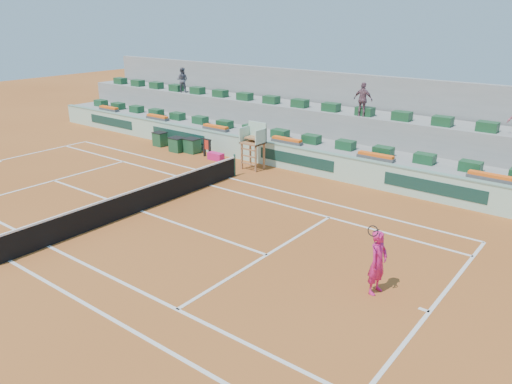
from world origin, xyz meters
TOP-DOWN VIEW (x-y plane):
  - ground at (0.00, 0.00)m, footprint 90.00×90.00m
  - seating_tier_lower at (0.00, 10.70)m, footprint 36.00×4.00m
  - seating_tier_upper at (0.00, 12.30)m, footprint 36.00×2.40m
  - stadium_back_wall at (0.00, 13.90)m, footprint 36.00×0.40m
  - player_bag at (-2.62, 7.44)m, footprint 0.92×0.41m
  - spectator_left at (-9.27, 11.61)m, footprint 0.97×0.88m
  - spectator_mid at (3.99, 11.41)m, footprint 1.02×0.43m
  - court_lines at (0.00, 0.00)m, footprint 23.89×11.09m
  - tennis_net at (0.00, 0.00)m, footprint 0.10×11.97m
  - advertising_hoarding at (0.02, 8.50)m, footprint 36.00×0.34m
  - umpire_chair at (0.00, 7.50)m, footprint 1.10×0.90m
  - seat_row_lower at (0.00, 9.80)m, footprint 32.90×0.60m
  - seat_row_upper at (0.00, 11.70)m, footprint 32.90×0.60m
  - flower_planters at (-1.50, 9.00)m, footprint 26.80×0.36m
  - drink_cooler_a at (-4.73, 7.76)m, footprint 0.85×0.74m
  - drink_cooler_b at (-5.59, 7.39)m, footprint 0.83×0.72m
  - drink_cooler_c at (-7.39, 7.69)m, footprint 0.76×0.66m
  - towel_rack at (-3.45, 7.64)m, footprint 0.64×0.11m
  - tennis_player at (10.27, 0.05)m, footprint 0.53×0.93m

SIDE VIEW (x-z plane):
  - ground at x=0.00m, z-range 0.00..0.00m
  - court_lines at x=0.00m, z-range 0.00..0.01m
  - player_bag at x=-2.62m, z-range 0.00..0.41m
  - drink_cooler_b at x=-5.59m, z-range 0.00..0.84m
  - drink_cooler_c at x=-7.39m, z-range 0.00..0.84m
  - drink_cooler_a at x=-4.73m, z-range 0.00..0.84m
  - tennis_net at x=0.00m, z-range -0.02..1.08m
  - seating_tier_lower at x=0.00m, z-range 0.00..1.20m
  - towel_rack at x=-3.45m, z-range 0.09..1.12m
  - advertising_hoarding at x=0.02m, z-range 0.00..1.26m
  - tennis_player at x=10.27m, z-range -0.17..2.11m
  - seating_tier_upper at x=0.00m, z-range 0.00..2.60m
  - flower_planters at x=-1.50m, z-range 1.19..1.47m
  - seat_row_lower at x=0.00m, z-range 1.20..1.64m
  - umpire_chair at x=0.00m, z-range 0.34..2.74m
  - stadium_back_wall at x=0.00m, z-range 0.00..4.40m
  - seat_row_upper at x=0.00m, z-range 2.60..3.04m
  - spectator_left at x=-9.27m, z-range 2.60..4.21m
  - spectator_mid at x=3.99m, z-range 2.60..4.33m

